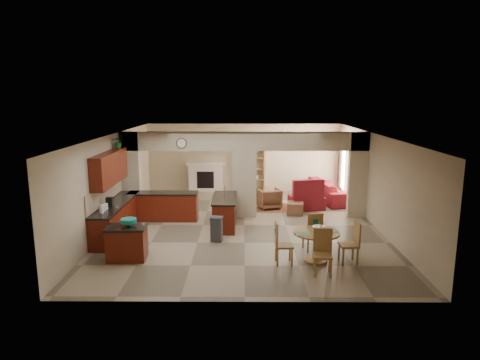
{
  "coord_description": "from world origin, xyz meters",
  "views": [
    {
      "loc": [
        -0.04,
        -12.69,
        3.94
      ],
      "look_at": [
        -0.13,
        0.3,
        1.37
      ],
      "focal_mm": 32.0,
      "sensor_mm": 36.0,
      "label": 1
    }
  ],
  "objects_px": {
    "kitchen_island": "(127,243)",
    "dining_table": "(316,242)",
    "sofa": "(330,190)",
    "armchair": "(269,198)"
  },
  "relations": [
    {
      "from": "kitchen_island",
      "to": "dining_table",
      "type": "xyz_separation_m",
      "value": [
        4.59,
        -0.14,
        0.08
      ]
    },
    {
      "from": "sofa",
      "to": "dining_table",
      "type": "bearing_deg",
      "value": 153.77
    },
    {
      "from": "dining_table",
      "to": "sofa",
      "type": "relative_size",
      "value": 0.41
    },
    {
      "from": "dining_table",
      "to": "sofa",
      "type": "height_order",
      "value": "sofa"
    },
    {
      "from": "kitchen_island",
      "to": "dining_table",
      "type": "height_order",
      "value": "kitchen_island"
    },
    {
      "from": "sofa",
      "to": "armchair",
      "type": "bearing_deg",
      "value": 103.99
    },
    {
      "from": "dining_table",
      "to": "sofa",
      "type": "xyz_separation_m",
      "value": [
        1.58,
        6.18,
        -0.11
      ]
    },
    {
      "from": "sofa",
      "to": "armchair",
      "type": "distance_m",
      "value": 2.68
    },
    {
      "from": "sofa",
      "to": "armchair",
      "type": "xyz_separation_m",
      "value": [
        -2.41,
        -1.17,
        -0.04
      ]
    },
    {
      "from": "kitchen_island",
      "to": "armchair",
      "type": "bearing_deg",
      "value": 49.69
    }
  ]
}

